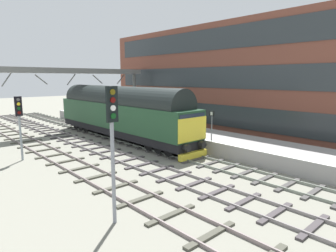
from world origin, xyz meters
name	(u,v)px	position (x,y,z in m)	size (l,w,h in m)	color
ground_plane	(154,148)	(0.00, 0.00, 0.00)	(140.00, 140.00, 0.00)	gray
track_main	(154,148)	(0.00, 0.00, 0.05)	(2.50, 60.00, 0.15)	gray
track_adjacent_west	(116,155)	(-3.38, 0.00, 0.06)	(2.50, 60.00, 0.15)	slate
track_adjacent_far_west	(72,165)	(-6.57, 0.00, 0.06)	(2.50, 60.00, 0.15)	slate
station_platform	(186,136)	(3.60, 0.00, 0.50)	(4.00, 44.00, 1.01)	gray
station_building	(221,79)	(10.42, 1.66, 5.24)	(5.13, 29.49, 10.48)	brown
diesel_locomotive	(119,111)	(0.00, 4.68, 2.48)	(2.74, 17.87, 4.68)	black
signal_post_near	(112,137)	(-8.49, -7.98, 3.31)	(0.44, 0.22, 5.10)	gray
signal_post_mid	(19,119)	(-8.49, 3.32, 2.76)	(0.44, 0.22, 4.22)	gray
platform_number_sign	(212,121)	(2.10, -3.94, 2.37)	(0.10, 0.44, 2.07)	slate
overhead_footbridge	(71,74)	(-1.23, 11.41, 5.80)	(15.87, 2.00, 6.32)	slate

